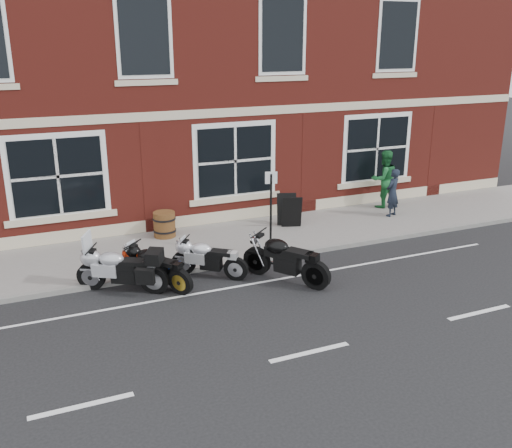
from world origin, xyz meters
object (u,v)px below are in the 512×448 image
Objects in this scene: barrel_planter at (164,224)px; moto_sport_silver at (208,257)px; pedestrian_left at (393,193)px; a_board_sign at (289,211)px; moto_naked_black at (285,257)px; moto_touring_silver at (120,267)px; moto_sport_black at (155,266)px; moto_sport_red at (153,266)px; pedestrian_right at (384,179)px; parking_sign at (271,207)px.

moto_sport_silver is at bearing -84.07° from barrel_planter.
a_board_sign is at bearing -30.43° from pedestrian_left.
a_board_sign reaches higher than moto_naked_black.
moto_sport_silver is 1.82m from moto_naked_black.
moto_touring_silver is 3.76m from moto_naked_black.
moto_naked_black reaches higher than moto_sport_black.
moto_sport_red is 2.10× the size of barrel_planter.
moto_touring_silver is at bearing -121.48° from barrel_planter.
moto_sport_silver is 1.03× the size of pedestrian_left.
moto_touring_silver is 0.79m from moto_sport_black.
moto_sport_silver is 7.67m from pedestrian_right.
barrel_planter is at bearing 148.92° from parking_sign.
a_board_sign is 3.66m from barrel_planter.
moto_sport_black is at bearing -9.97° from pedestrian_left.
parking_sign reaches higher than pedestrian_left.
parking_sign is (-5.18, -2.43, 0.31)m from pedestrian_right.
parking_sign is (0.31, 1.46, 0.78)m from moto_naked_black.
pedestrian_right is 0.87× the size of parking_sign.
moto_sport_silver is at bearing -41.43° from moto_sport_red.
a_board_sign is at bearing -8.75° from barrel_planter.
moto_sport_black is at bearing -108.22° from barrel_planter.
pedestrian_left is 5.09m from parking_sign.
moto_touring_silver is at bearing -137.49° from a_board_sign.
pedestrian_right is at bearing 28.24° from a_board_sign.
barrel_planter is (-0.30, 2.91, -0.02)m from moto_sport_silver.
pedestrian_right reaches higher than pedestrian_left.
moto_touring_silver is 0.76m from moto_sport_red.
barrel_planter is (0.99, 3.00, -0.05)m from moto_sport_black.
pedestrian_right is at bearing 41.72° from parking_sign.
moto_touring_silver is 3.40m from barrel_planter.
moto_sport_black is 2.97m from moto_naked_black.
moto_sport_black reaches higher than barrel_planter.
moto_sport_silver is at bearing -30.75° from moto_sport_black.
moto_touring_silver is 2.65× the size of barrel_planter.
parking_sign is at bearing -31.99° from moto_sport_red.
moto_naked_black is 5.95m from pedestrian_left.
pedestrian_right is (8.34, 3.05, 0.54)m from moto_sport_black.
parking_sign is at bearing -47.65° from barrel_planter.
pedestrian_right is at bearing 0.39° from barrel_planter.
moto_sport_red is 3.35m from parking_sign.
moto_naked_black is (3.63, -0.95, 0.02)m from moto_touring_silver.
barrel_planter is at bearing 82.38° from moto_naked_black.
moto_sport_red is 0.11m from moto_sport_black.
a_board_sign is 2.45m from parking_sign.
parking_sign is at bearing 44.52° from moto_naked_black.
pedestrian_left is 0.80× the size of pedestrian_right.
a_board_sign is at bearing -7.02° from moto_sport_black.
moto_naked_black is 1.69m from parking_sign.
moto_sport_black is 0.92× the size of pedestrian_right.
moto_naked_black is at bearing -99.06° from a_board_sign.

